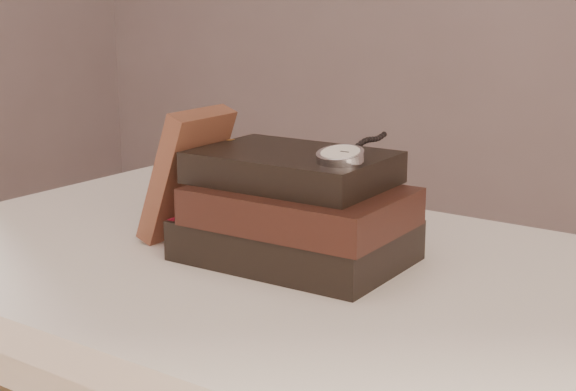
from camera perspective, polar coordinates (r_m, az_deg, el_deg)
The scene contains 5 objects.
table at distance 1.03m, azimuth -0.18°, elevation -9.18°, with size 1.00×0.60×0.75m.
book_stack at distance 0.98m, azimuth 0.54°, elevation -1.04°, with size 0.26×0.18×0.13m.
journal at distance 1.06m, azimuth -6.74°, elevation 1.42°, with size 0.02×0.10×0.17m, color #4A271C.
pocket_watch at distance 0.92m, azimuth 3.68°, elevation 2.76°, with size 0.05×0.15×0.02m.
eyeglasses at distance 1.09m, azimuth -0.99°, elevation 1.22°, with size 0.11×0.12×0.05m.
Camera 1 is at (0.55, -0.42, 1.06)m, focal length 53.53 mm.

